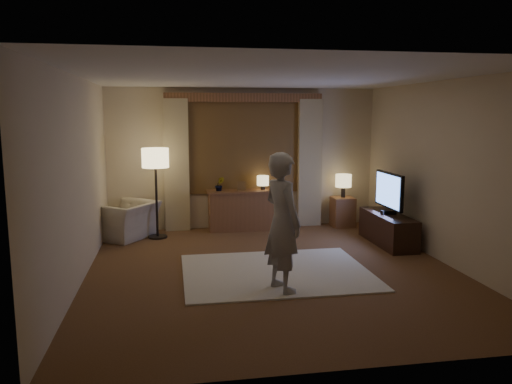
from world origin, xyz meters
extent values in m
cube|color=brown|center=(0.00, 0.00, -0.01)|extent=(5.00, 5.50, 0.02)
cube|color=silver|center=(0.00, 0.00, 2.61)|extent=(5.00, 5.50, 0.02)
cube|color=beige|center=(0.00, 2.76, 1.30)|extent=(5.00, 0.02, 2.60)
cube|color=beige|center=(0.00, -2.76, 1.30)|extent=(5.00, 0.02, 2.60)
cube|color=beige|center=(-2.51, 0.00, 1.30)|extent=(0.02, 5.50, 2.60)
cube|color=beige|center=(2.51, 0.00, 1.30)|extent=(0.02, 5.50, 2.60)
cube|color=black|center=(0.00, 2.73, 1.55)|extent=(2.00, 0.01, 1.70)
cube|color=brown|center=(0.00, 2.72, 1.55)|extent=(2.08, 0.04, 1.78)
cube|color=tan|center=(-1.25, 2.65, 1.20)|extent=(0.45, 0.12, 2.40)
cube|color=tan|center=(1.25, 2.65, 1.20)|extent=(0.45, 0.12, 2.40)
cube|color=brown|center=(0.00, 2.67, 2.42)|extent=(2.90, 0.14, 0.16)
cube|color=beige|center=(0.02, -0.11, 0.01)|extent=(2.50, 2.00, 0.02)
cube|color=brown|center=(-0.08, 2.50, 0.35)|extent=(1.20, 0.40, 0.70)
cube|color=brown|center=(-0.08, 2.50, 0.80)|extent=(0.16, 0.02, 0.20)
imported|color=#999999|center=(-0.48, 2.50, 0.85)|extent=(0.16, 0.13, 0.30)
cylinder|color=black|center=(0.32, 2.50, 0.76)|extent=(0.08, 0.08, 0.12)
cylinder|color=#FFE199|center=(0.32, 2.50, 0.91)|extent=(0.22, 0.22, 0.18)
cylinder|color=black|center=(-1.61, 2.13, 0.02)|extent=(0.33, 0.33, 0.03)
cylinder|color=black|center=(-1.61, 2.13, 0.62)|extent=(0.04, 0.04, 1.24)
cylinder|color=#FFE199|center=(-1.61, 2.13, 1.39)|extent=(0.45, 0.45, 0.33)
imported|color=beige|center=(-2.13, 2.21, 0.31)|extent=(1.23, 1.26, 0.62)
cube|color=brown|center=(1.86, 2.45, 0.28)|extent=(0.40, 0.40, 0.56)
cylinder|color=black|center=(1.86, 2.45, 0.66)|extent=(0.08, 0.08, 0.20)
cylinder|color=#FFE199|center=(1.86, 2.45, 0.88)|extent=(0.30, 0.30, 0.24)
cube|color=black|center=(2.15, 1.08, 0.25)|extent=(0.45, 1.40, 0.50)
cube|color=black|center=(2.15, 1.08, 0.53)|extent=(0.23, 0.11, 0.06)
cube|color=black|center=(2.15, 1.08, 0.89)|extent=(0.05, 0.95, 0.58)
cube|color=#5D92FF|center=(2.12, 1.08, 0.89)|extent=(0.00, 0.88, 0.52)
imported|color=#B6B0A8|center=(-0.06, -0.81, 0.85)|extent=(0.58, 0.71, 1.67)
camera|label=1|loc=(-1.34, -6.46, 2.12)|focal=35.00mm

